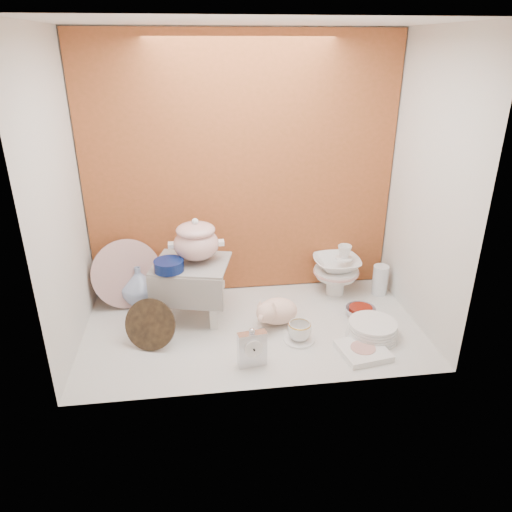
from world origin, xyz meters
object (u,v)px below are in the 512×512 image
Objects in this scene: gold_rim_teacup at (299,331)px; crystal_bowl at (360,312)px; soup_tureen at (196,240)px; blue_white_vase at (139,285)px; step_stool at (193,290)px; dinner_plate_stack at (372,329)px; plush_pig at (278,311)px; mantel_clock at (252,347)px; porcelain_tower at (336,269)px; floral_platter at (127,274)px.

gold_rim_teacup is 0.44m from crystal_bowl.
soup_tureen is 0.52m from blue_white_vase.
gold_rim_teacup is at bearing -34.24° from soup_tureen.
step_stool is 0.99m from dinner_plate_stack.
step_stool reaches higher than plush_pig.
porcelain_tower is at bearing 39.29° from mantel_clock.
plush_pig is at bearing 115.00° from gold_rim_teacup.
porcelain_tower is (0.33, 0.49, 0.10)m from gold_rim_teacup.
soup_tureen is 1.04m from dinner_plate_stack.
step_stool is 1.97× the size of mantel_clock.
blue_white_vase is (0.06, 0.00, -0.08)m from floral_platter.
step_stool is 3.24× the size of gold_rim_teacup.
mantel_clock is at bearing -166.50° from dinner_plate_stack.
soup_tureen reaches higher than mantel_clock.
gold_rim_teacup is (0.08, -0.18, -0.02)m from plush_pig.
blue_white_vase is 0.84m from plush_pig.
porcelain_tower is (0.41, 0.31, 0.08)m from plush_pig.
soup_tureen reaches higher than floral_platter.
step_stool is 0.63m from gold_rim_teacup.
step_stool reaches higher than blue_white_vase.
mantel_clock is at bearing -132.31° from porcelain_tower.
porcelain_tower is at bearing 24.33° from step_stool.
crystal_bowl is at bearing 5.79° from step_stool.
mantel_clock reaches higher than dinner_plate_stack.
crystal_bowl is at bearing -14.67° from blue_white_vase.
soup_tureen is 0.89× the size of porcelain_tower.
blue_white_vase reaches higher than crystal_bowl.
gold_rim_teacup is at bearing -153.77° from crystal_bowl.
mantel_clock is 0.89m from porcelain_tower.
gold_rim_teacup is 0.60m from porcelain_tower.
floral_platter is 0.10m from blue_white_vase.
gold_rim_teacup is (0.27, 0.17, -0.04)m from mantel_clock.
crystal_bowl is (0.48, 0.02, -0.06)m from plush_pig.
floral_platter reaches higher than crystal_bowl.
blue_white_vase is 1.33× the size of crystal_bowl.
step_stool is at bearing 110.29° from mantel_clock.
mantel_clock is 1.16× the size of crystal_bowl.
crystal_bowl is at bearing -20.51° from plush_pig.
blue_white_vase is at bearing 160.99° from step_stool.
floral_platter is at bearing 166.04° from crystal_bowl.
floral_platter reaches higher than gold_rim_teacup.
floral_platter reaches higher than porcelain_tower.
step_stool is at bearing 172.30° from crystal_bowl.
mantel_clock is 0.68m from dinner_plate_stack.
dinner_plate_stack is at bearing -1.95° from gold_rim_teacup.
porcelain_tower is at bearing 55.79° from gold_rim_teacup.
gold_rim_teacup is at bearing 178.05° from dinner_plate_stack.
soup_tureen reaches higher than dinner_plate_stack.
soup_tureen is 0.52m from floral_platter.
soup_tureen is at bearing 106.32° from mantel_clock.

